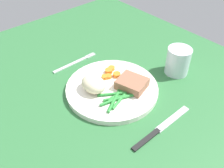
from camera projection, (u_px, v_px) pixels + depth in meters
dining_table at (126, 97)px, 72.77cm from camera, size 120.00×90.00×2.00cm
dinner_plate at (112, 89)px, 72.82cm from camera, size 26.77×26.77×1.60cm
meat_portion at (131, 83)px, 71.50cm from camera, size 9.58×8.87×2.61cm
mashed_potatoes at (93, 84)px, 69.85cm from camera, size 7.75×5.93×4.33cm
carrot_slices at (110, 73)px, 76.26cm from camera, size 5.75×6.41×1.13cm
green_beans at (117, 98)px, 68.09cm from camera, size 7.57×10.86×0.89cm
fork at (75, 63)px, 83.74cm from camera, size 1.44×16.60×0.40cm
knife at (161, 128)px, 62.34cm from camera, size 1.70×20.50×0.64cm
water_glass at (178, 62)px, 77.76cm from camera, size 7.38×7.38×8.62cm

